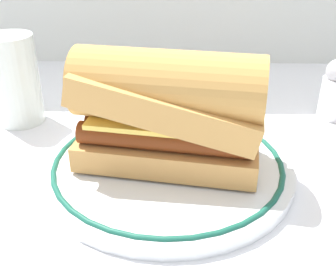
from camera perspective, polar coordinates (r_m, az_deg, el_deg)
The scene contains 5 objects.
ground_plane at distance 0.46m, azimuth 2.83°, elevation -5.02°, with size 1.50×1.50×0.00m, color white.
plate at distance 0.46m, azimuth -0.00°, elevation -4.10°, with size 0.27×0.27×0.01m.
sausage_sandwich at distance 0.42m, azimuth -0.00°, elevation 3.62°, with size 0.20×0.11×0.12m.
drinking_glass at distance 0.58m, azimuth -19.72°, elevation 6.18°, with size 0.06×0.06×0.12m.
salt_shaker at distance 0.60m, azimuth 21.52°, elevation 5.59°, with size 0.04×0.04×0.08m.
Camera 1 is at (-0.01, -0.38, 0.25)m, focal length 45.34 mm.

